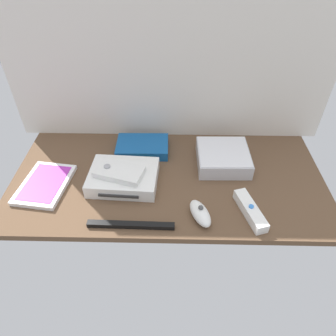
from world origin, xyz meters
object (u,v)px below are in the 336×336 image
(game_case, at_px, (45,184))
(remote_classic_pad, at_px, (119,172))
(network_router, at_px, (142,147))
(remote_wand, at_px, (250,210))
(mini_computer, at_px, (223,157))
(remote_nunchuk, at_px, (200,213))
(sensor_bar, at_px, (131,225))
(game_console, at_px, (124,177))

(game_case, distance_m, remote_classic_pad, 0.24)
(network_router, distance_m, remote_wand, 0.44)
(mini_computer, relative_size, game_case, 0.84)
(remote_nunchuk, xyz_separation_m, sensor_bar, (-0.19, -0.03, -0.01))
(game_case, bearing_deg, sensor_bar, -20.83)
(game_console, distance_m, sensor_bar, 0.18)
(network_router, relative_size, sensor_bar, 0.76)
(mini_computer, bearing_deg, remote_classic_pad, -161.26)
(remote_nunchuk, relative_size, remote_classic_pad, 0.68)
(game_console, relative_size, sensor_bar, 0.91)
(remote_nunchuk, bearing_deg, sensor_bar, 167.71)
(game_console, bearing_deg, remote_wand, -15.02)
(game_case, height_order, remote_nunchuk, remote_nunchuk)
(network_router, relative_size, remote_nunchuk, 1.66)
(network_router, relative_size, remote_wand, 1.19)
(game_console, bearing_deg, game_case, -171.62)
(network_router, xyz_separation_m, remote_nunchuk, (0.19, -0.30, 0.00))
(sensor_bar, bearing_deg, game_case, 152.99)
(mini_computer, xyz_separation_m, remote_classic_pad, (-0.33, -0.11, 0.03))
(remote_wand, bearing_deg, game_console, 144.88)
(game_console, bearing_deg, remote_nunchuk, -28.13)
(network_router, bearing_deg, remote_wand, -41.82)
(game_console, bearing_deg, sensor_bar, -73.57)
(network_router, height_order, remote_nunchuk, remote_nunchuk)
(remote_wand, bearing_deg, remote_classic_pad, 146.81)
(mini_computer, relative_size, sensor_bar, 0.72)
(remote_nunchuk, height_order, remote_classic_pad, remote_classic_pad)
(network_router, distance_m, remote_classic_pad, 0.19)
(network_router, bearing_deg, remote_nunchuk, -59.29)
(game_case, relative_size, remote_classic_pad, 1.28)
(game_case, distance_m, sensor_bar, 0.32)
(remote_nunchuk, distance_m, sensor_bar, 0.19)
(remote_nunchuk, relative_size, sensor_bar, 0.46)
(mini_computer, bearing_deg, remote_wand, -76.61)
(remote_wand, xyz_separation_m, remote_nunchuk, (-0.14, -0.02, 0.01))
(remote_nunchuk, bearing_deg, game_console, 126.29)
(remote_wand, relative_size, remote_classic_pad, 0.95)
(remote_nunchuk, bearing_deg, remote_wand, -15.26)
(mini_computer, xyz_separation_m, sensor_bar, (-0.28, -0.28, -0.02))
(network_router, xyz_separation_m, remote_classic_pad, (-0.05, -0.18, 0.04))
(game_case, distance_m, network_router, 0.34)
(remote_wand, relative_size, remote_nunchuk, 1.39)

